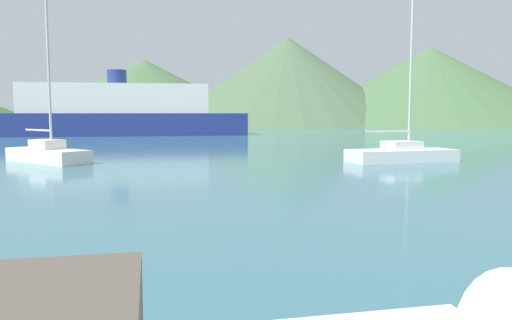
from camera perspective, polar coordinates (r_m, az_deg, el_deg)
sailboat_inner at (r=25.82m, az=16.30°, el=0.80°), size 5.67×3.26×8.52m
sailboat_middle at (r=26.42m, az=-22.73°, el=0.84°), size 5.00×4.53×9.59m
ferry_distant at (r=57.55m, az=-15.52°, el=5.21°), size 28.77×12.09×7.13m
hill_central at (r=110.58m, az=-12.59°, el=7.58°), size 54.80×54.80×13.85m
hill_east at (r=101.17m, az=3.65°, el=8.94°), size 51.03×51.03×17.46m
hill_far_east at (r=104.39m, az=19.20°, el=7.95°), size 54.28×54.28×15.28m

